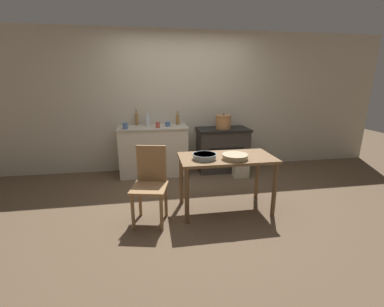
# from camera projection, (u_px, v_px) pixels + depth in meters

# --- Properties ---
(ground_plane) EXTENTS (14.00, 14.00, 0.00)m
(ground_plane) POSITION_uv_depth(u_px,v_px,m) (198.00, 202.00, 3.68)
(ground_plane) COLOR brown
(wall_back) EXTENTS (8.00, 0.07, 2.55)m
(wall_back) POSITION_uv_depth(u_px,v_px,m) (183.00, 102.00, 4.84)
(wall_back) COLOR beige
(wall_back) RESTS_ON ground_plane
(counter_cabinet) EXTENTS (1.23, 0.58, 0.89)m
(counter_cabinet) POSITION_uv_depth(u_px,v_px,m) (154.00, 150.00, 4.68)
(counter_cabinet) COLOR beige
(counter_cabinet) RESTS_ON ground_plane
(stove) EXTENTS (0.96, 0.57, 0.81)m
(stove) POSITION_uv_depth(u_px,v_px,m) (222.00, 149.00, 4.90)
(stove) COLOR #38332D
(stove) RESTS_ON ground_plane
(work_table) EXTENTS (1.21, 0.63, 0.74)m
(work_table) POSITION_uv_depth(u_px,v_px,m) (226.00, 165.00, 3.30)
(work_table) COLOR brown
(work_table) RESTS_ON ground_plane
(chair) EXTENTS (0.48, 0.48, 0.93)m
(chair) POSITION_uv_depth(u_px,v_px,m) (150.00, 182.00, 3.07)
(chair) COLOR #997047
(chair) RESTS_ON ground_plane
(flour_sack) EXTENTS (0.27, 0.19, 0.37)m
(flour_sack) POSITION_uv_depth(u_px,v_px,m) (241.00, 167.00, 4.59)
(flour_sack) COLOR beige
(flour_sack) RESTS_ON ground_plane
(stock_pot) EXTENTS (0.29, 0.29, 0.27)m
(stock_pot) POSITION_uv_depth(u_px,v_px,m) (223.00, 122.00, 4.72)
(stock_pot) COLOR #B77A47
(stock_pot) RESTS_ON stove
(mixing_bowl_large) EXTENTS (0.30, 0.30, 0.07)m
(mixing_bowl_large) POSITION_uv_depth(u_px,v_px,m) (205.00, 156.00, 3.15)
(mixing_bowl_large) COLOR #93A8B2
(mixing_bowl_large) RESTS_ON work_table
(mixing_bowl_small) EXTENTS (0.32, 0.32, 0.06)m
(mixing_bowl_small) POSITION_uv_depth(u_px,v_px,m) (235.00, 156.00, 3.15)
(mixing_bowl_small) COLOR tan
(mixing_bowl_small) RESTS_ON work_table
(bottle_far_left) EXTENTS (0.06, 0.06, 0.29)m
(bottle_far_left) POSITION_uv_depth(u_px,v_px,m) (137.00, 119.00, 4.67)
(bottle_far_left) COLOR olive
(bottle_far_left) RESTS_ON counter_cabinet
(bottle_left) EXTENTS (0.06, 0.06, 0.25)m
(bottle_left) POSITION_uv_depth(u_px,v_px,m) (178.00, 120.00, 4.71)
(bottle_left) COLOR olive
(bottle_left) RESTS_ON counter_cabinet
(bottle_mid_left) EXTENTS (0.07, 0.07, 0.26)m
(bottle_mid_left) POSITION_uv_depth(u_px,v_px,m) (148.00, 120.00, 4.63)
(bottle_mid_left) COLOR silver
(bottle_mid_left) RESTS_ON counter_cabinet
(cup_center_left) EXTENTS (0.07, 0.07, 0.10)m
(cup_center_left) POSITION_uv_depth(u_px,v_px,m) (158.00, 125.00, 4.41)
(cup_center_left) COLOR #B74C42
(cup_center_left) RESTS_ON counter_cabinet
(cup_center) EXTENTS (0.09, 0.09, 0.08)m
(cup_center) POSITION_uv_depth(u_px,v_px,m) (168.00, 124.00, 4.56)
(cup_center) COLOR #4C6B99
(cup_center) RESTS_ON counter_cabinet
(cup_center_right) EXTENTS (0.08, 0.08, 0.10)m
(cup_center_right) POSITION_uv_depth(u_px,v_px,m) (125.00, 126.00, 4.31)
(cup_center_right) COLOR #4C6B99
(cup_center_right) RESTS_ON counter_cabinet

